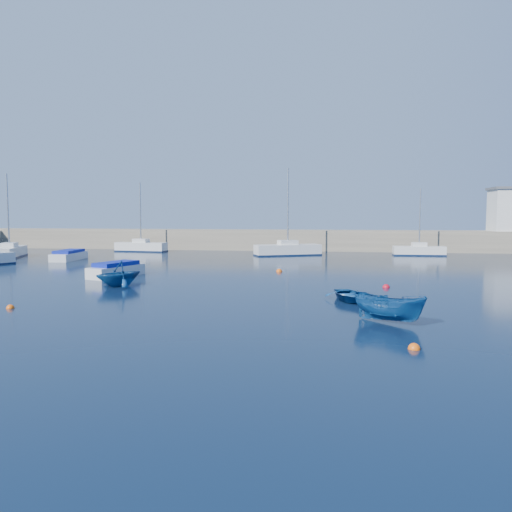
# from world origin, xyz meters

# --- Properties ---
(ground) EXTENTS (220.00, 220.00, 0.00)m
(ground) POSITION_xyz_m (0.00, 0.00, 0.00)
(ground) COLOR #0B1B33
(ground) RESTS_ON ground
(back_wall) EXTENTS (96.00, 4.50, 2.60)m
(back_wall) POSITION_xyz_m (0.00, 46.00, 1.30)
(back_wall) COLOR gray
(back_wall) RESTS_ON ground
(sailboat_4) EXTENTS (4.01, 7.04, 8.96)m
(sailboat_4) POSITION_xyz_m (-28.48, 30.25, 0.64)
(sailboat_4) COLOR silver
(sailboat_4) RESTS_ON ground
(sailboat_5) EXTENTS (6.56, 2.41, 8.52)m
(sailboat_5) POSITION_xyz_m (-17.75, 40.58, 0.64)
(sailboat_5) COLOR silver
(sailboat_5) RESTS_ON ground
(sailboat_6) EXTENTS (7.67, 5.02, 9.82)m
(sailboat_6) POSITION_xyz_m (0.83, 37.65, 0.68)
(sailboat_6) COLOR silver
(sailboat_6) RESTS_ON ground
(sailboat_7) EXTENTS (5.69, 1.72, 7.55)m
(sailboat_7) POSITION_xyz_m (15.51, 39.56, 0.59)
(sailboat_7) COLOR silver
(sailboat_7) RESTS_ON ground
(motorboat_1) EXTENTS (3.06, 4.90, 1.14)m
(motorboat_1) POSITION_xyz_m (-10.24, 16.59, 0.53)
(motorboat_1) COLOR silver
(motorboat_1) RESTS_ON ground
(motorboat_2) EXTENTS (2.11, 5.20, 1.05)m
(motorboat_2) POSITION_xyz_m (-20.67, 28.51, 0.49)
(motorboat_2) COLOR silver
(motorboat_2) RESTS_ON ground
(dinghy_center) EXTENTS (2.97, 3.57, 0.64)m
(dinghy_center) POSITION_xyz_m (6.70, 8.65, 0.32)
(dinghy_center) COLOR navy
(dinghy_center) RESTS_ON ground
(dinghy_left) EXTENTS (4.07, 4.17, 1.67)m
(dinghy_left) POSITION_xyz_m (-7.99, 11.94, 0.83)
(dinghy_left) COLOR navy
(dinghy_left) RESTS_ON ground
(dinghy_right) EXTENTS (3.52, 2.90, 1.30)m
(dinghy_right) POSITION_xyz_m (8.19, 3.37, 0.65)
(dinghy_right) COLOR navy
(dinghy_right) RESTS_ON ground
(buoy_0) EXTENTS (0.40, 0.40, 0.40)m
(buoy_0) POSITION_xyz_m (-10.17, 3.93, 0.00)
(buoy_0) COLOR #FB5C0D
(buoy_0) RESTS_ON ground
(buoy_1) EXTENTS (0.47, 0.47, 0.47)m
(buoy_1) POSITION_xyz_m (9.20, 13.90, 0.00)
(buoy_1) COLOR red
(buoy_1) RESTS_ON ground
(buoy_3) EXTENTS (0.50, 0.50, 0.50)m
(buoy_3) POSITION_xyz_m (1.53, 21.56, 0.00)
(buoy_3) COLOR #FB5C0D
(buoy_3) RESTS_ON ground
(buoy_5) EXTENTS (0.43, 0.43, 0.43)m
(buoy_5) POSITION_xyz_m (8.59, -0.84, 0.00)
(buoy_5) COLOR #FB5C0D
(buoy_5) RESTS_ON ground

